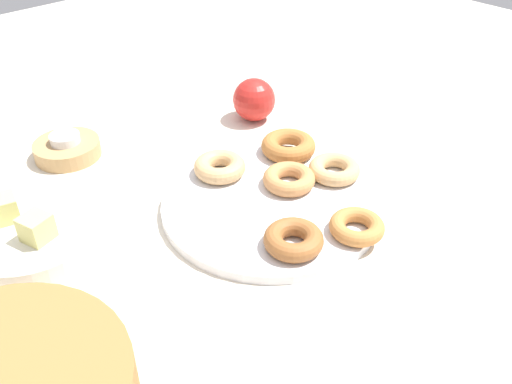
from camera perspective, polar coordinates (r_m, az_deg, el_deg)
ground_plane at (r=0.84m, az=1.50°, el=-1.67°), size 2.40×2.40×0.00m
donut_plate at (r=0.84m, az=1.51°, el=-1.27°), size 0.33×0.33×0.01m
donut_0 at (r=0.88m, az=-3.78°, el=2.63°), size 0.12×0.12×0.03m
donut_1 at (r=0.78m, az=10.42°, el=-3.55°), size 0.10×0.10×0.02m
donut_2 at (r=0.89m, az=8.13°, el=2.35°), size 0.10×0.10×0.02m
donut_3 at (r=0.86m, az=3.45°, el=1.37°), size 0.11×0.11×0.02m
donut_4 at (r=0.94m, az=3.38°, el=4.80°), size 0.11×0.11×0.03m
donut_5 at (r=0.74m, az=3.91°, el=-4.94°), size 0.09×0.09×0.03m
candle_holder at (r=1.01m, az=-18.99°, el=4.22°), size 0.11×0.11×0.03m
tealight at (r=1.00m, az=-19.23°, el=5.27°), size 0.05×0.05×0.01m
fruit_bowl at (r=0.83m, az=-22.30°, el=-4.18°), size 0.20×0.20×0.03m
melon_chunk_left at (r=0.78m, az=-21.83°, el=-3.48°), size 0.05×0.05×0.04m
melon_chunk_right at (r=0.83m, az=-24.72°, el=-1.60°), size 0.04×0.04×0.04m
apple at (r=1.07m, az=-0.20°, el=9.56°), size 0.08×0.08×0.08m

